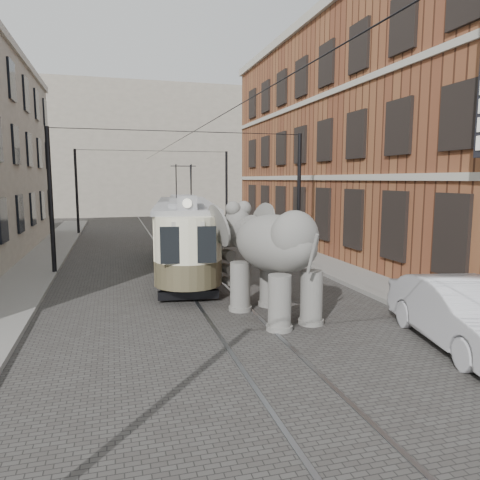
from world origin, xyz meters
name	(u,v)px	position (x,y,z in m)	size (l,w,h in m)	color
ground	(220,303)	(0.00, 0.00, 0.00)	(120.00, 120.00, 0.00)	#3C3A38
tram_rails	(220,303)	(0.00, 0.00, 0.01)	(1.54, 80.00, 0.02)	slate
sidewalk_right	(385,289)	(6.00, 0.00, 0.07)	(2.00, 60.00, 0.15)	slate
brick_building	(375,142)	(11.00, 9.00, 6.00)	(8.00, 26.00, 12.00)	brown
distant_block	(140,152)	(0.00, 40.00, 7.00)	(28.00, 10.00, 14.00)	gray
catenary	(188,202)	(-0.20, 5.00, 3.00)	(11.00, 30.20, 6.00)	black
tram	(184,217)	(-0.21, 5.97, 2.27)	(2.36, 11.42, 4.53)	beige
elephant	(274,261)	(1.17, -1.80, 1.64)	(2.94, 5.34, 3.27)	slate
parked_car	(463,314)	(4.63, -5.19, 0.79)	(1.68, 4.78, 1.58)	#BDBCC1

